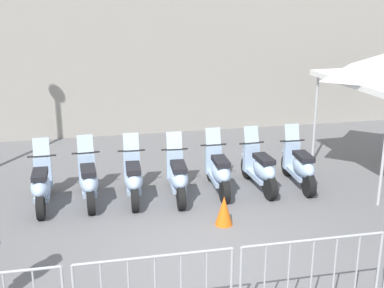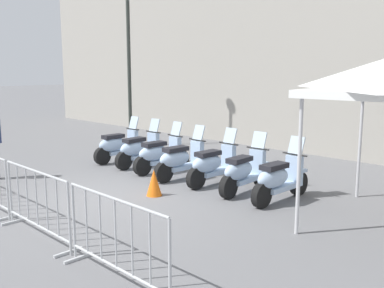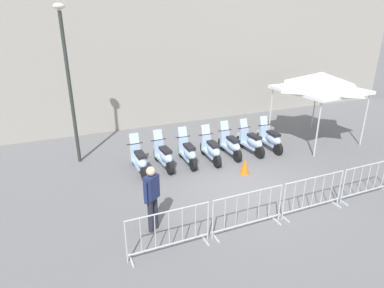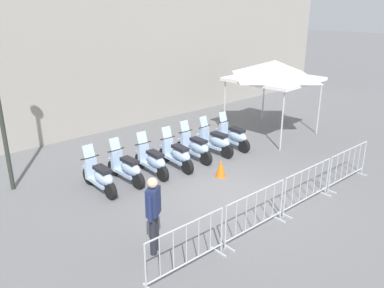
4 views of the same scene
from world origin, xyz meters
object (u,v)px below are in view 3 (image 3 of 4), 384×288
at_px(barrier_segment_3, 368,181).
at_px(traffic_cone, 245,166).
at_px(motorcycle_3, 211,150).
at_px(motorcycle_5, 251,142).
at_px(barrier_segment_1, 248,212).
at_px(motorcycle_2, 188,153).
at_px(motorcycle_4, 231,145).
at_px(motorcycle_6, 270,139).
at_px(motorcycle_1, 164,156).
at_px(canopy_tent, 321,82).
at_px(motorcycle_0, 139,160).
at_px(officer_near_row_end, 152,195).
at_px(barrier_segment_0, 169,232).
at_px(barrier_segment_2, 313,195).
at_px(street_lamp, 68,71).

bearing_deg(barrier_segment_3, traffic_cone, 128.21).
distance_m(motorcycle_3, traffic_cone, 1.49).
xyz_separation_m(motorcycle_5, barrier_segment_1, (-3.09, -3.95, 0.07)).
bearing_deg(motorcycle_2, motorcycle_4, -2.89).
distance_m(motorcycle_6, barrier_segment_1, 5.54).
xyz_separation_m(motorcycle_1, canopy_tent, (6.77, -0.38, 2.06)).
xyz_separation_m(motorcycle_6, barrier_segment_3, (0.11, -4.17, 0.07)).
height_order(motorcycle_4, motorcycle_6, same).
bearing_deg(motorcycle_3, traffic_cone, -70.42).
height_order(motorcycle_6, barrier_segment_3, motorcycle_6).
distance_m(motorcycle_0, motorcycle_3, 2.65).
bearing_deg(officer_near_row_end, motorcycle_5, 29.12).
bearing_deg(barrier_segment_1, motorcycle_3, 71.77).
distance_m(motorcycle_5, motorcycle_6, 0.88).
height_order(barrier_segment_0, barrier_segment_2, same).
height_order(canopy_tent, traffic_cone, canopy_tent).
bearing_deg(barrier_segment_3, motorcycle_1, 134.72).
bearing_deg(barrier_segment_0, motorcycle_1, 68.67).
bearing_deg(motorcycle_5, motorcycle_2, 175.90).
bearing_deg(traffic_cone, officer_near_row_end, -158.74).
bearing_deg(motorcycle_5, canopy_tent, -1.35).
height_order(motorcycle_4, barrier_segment_1, motorcycle_4).
height_order(motorcycle_1, motorcycle_3, same).
bearing_deg(motorcycle_4, motorcycle_1, 175.58).
relative_size(motorcycle_3, traffic_cone, 3.13).
distance_m(motorcycle_3, motorcycle_6, 2.66).
height_order(motorcycle_5, barrier_segment_3, motorcycle_5).
height_order(motorcycle_2, street_lamp, street_lamp).
xyz_separation_m(barrier_segment_0, barrier_segment_2, (4.08, -0.30, 0.00)).
relative_size(motorcycle_2, canopy_tent, 0.59).
bearing_deg(canopy_tent, motorcycle_2, 177.41).
xyz_separation_m(motorcycle_4, motorcycle_5, (0.89, -0.10, 0.00)).
relative_size(barrier_segment_0, barrier_segment_3, 1.00).
bearing_deg(barrier_segment_2, officer_near_row_end, 163.35).
height_order(motorcycle_4, street_lamp, street_lamp).
xyz_separation_m(motorcycle_0, motorcycle_6, (5.29, -0.42, 0.00)).
bearing_deg(motorcycle_2, barrier_segment_1, -96.02).
height_order(motorcycle_1, street_lamp, street_lamp).
distance_m(motorcycle_1, motorcycle_2, 0.88).
bearing_deg(street_lamp, barrier_segment_1, -64.39).
relative_size(motorcycle_3, canopy_tent, 0.59).
bearing_deg(barrier_segment_2, motorcycle_6, 64.39).
relative_size(motorcycle_4, motorcycle_6, 1.00).
relative_size(motorcycle_0, officer_near_row_end, 1.00).
height_order(motorcycle_2, barrier_segment_0, motorcycle_2).
distance_m(barrier_segment_2, canopy_tent, 6.22).
distance_m(motorcycle_0, barrier_segment_2, 5.57).
bearing_deg(barrier_segment_3, motorcycle_4, 113.28).
relative_size(street_lamp, canopy_tent, 1.84).
xyz_separation_m(motorcycle_6, barrier_segment_2, (-1.93, -4.02, 0.07)).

